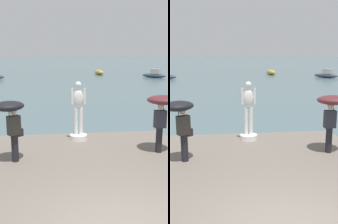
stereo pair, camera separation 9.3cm
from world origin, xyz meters
The scene contains 7 objects.
ground_plane centered at (0.00, 40.00, 0.00)m, with size 400.00×400.00×0.00m, color #4C666B.
pier centered at (0.00, 2.05, 0.20)m, with size 7.02×10.09×0.40m, color #70665B.
statue_white_figure centered at (-0.19, 6.19, 1.31)m, with size 0.68×0.68×2.31m.
onlooker_left centered at (-2.51, 4.08, 1.94)m, with size 1.31×1.31×1.96m.
onlooker_right centered at (2.51, 4.43, 2.04)m, with size 1.17×1.18×2.01m.
boat_mid centered at (14.52, 37.54, 0.47)m, with size 3.43×3.78×1.35m.
boat_leftward centered at (7.21, 44.54, 0.43)m, with size 1.62×4.06×0.86m.
Camera 2 is at (-1.19, -4.75, 3.80)m, focal length 46.13 mm.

